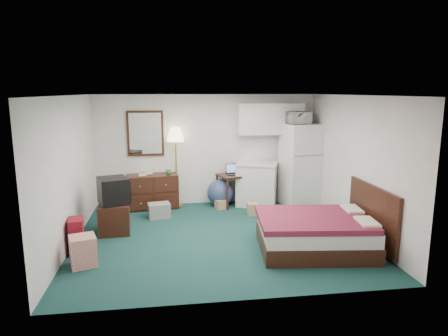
{
  "coord_description": "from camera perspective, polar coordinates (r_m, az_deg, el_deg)",
  "views": [
    {
      "loc": [
        -0.86,
        -6.75,
        2.57
      ],
      "look_at": [
        0.11,
        0.11,
        1.23
      ],
      "focal_mm": 32.0,
      "sensor_mm": 36.0,
      "label": 1
    }
  ],
  "objects": [
    {
      "name": "dresser",
      "position": [
        9.01,
        -10.2,
        -3.31
      ],
      "size": [
        1.16,
        0.64,
        0.76
      ],
      "primitive_type": null,
      "rotation": [
        0.0,
        0.0,
        0.12
      ],
      "color": "black",
      "rests_on": "floor"
    },
    {
      "name": "walls",
      "position": [
        6.93,
        -0.78,
        -0.04
      ],
      "size": [
        5.01,
        4.51,
        2.5
      ],
      "color": "white",
      "rests_on": "floor"
    },
    {
      "name": "cardboard_box_a",
      "position": [
        8.87,
        -0.41,
        -5.23
      ],
      "size": [
        0.29,
        0.26,
        0.2
      ],
      "primitive_type": null,
      "rotation": [
        0.0,
        0.0,
        0.31
      ],
      "color": "#A47D61",
      "rests_on": "floor"
    },
    {
      "name": "exercise_ball",
      "position": [
        9.07,
        -0.51,
        -3.53
      ],
      "size": [
        0.72,
        0.72,
        0.6
      ],
      "primitive_type": "sphere",
      "rotation": [
        0.0,
        0.0,
        -0.22
      ],
      "color": "navy",
      "rests_on": "floor"
    },
    {
      "name": "microwave",
      "position": [
        8.99,
        10.63,
        7.27
      ],
      "size": [
        0.52,
        0.33,
        0.34
      ],
      "primitive_type": "imported",
      "rotation": [
        0.0,
        0.0,
        0.12
      ],
      "color": "silver",
      "rests_on": "fridge"
    },
    {
      "name": "floor",
      "position": [
        7.28,
        -0.76,
        -9.75
      ],
      "size": [
        5.0,
        4.5,
        0.01
      ],
      "primitive_type": "cube",
      "color": "#0A2A29",
      "rests_on": "ground"
    },
    {
      "name": "floor_lamp",
      "position": [
        8.96,
        -6.85,
        0.08
      ],
      "size": [
        0.45,
        0.45,
        1.79
      ],
      "primitive_type": null,
      "rotation": [
        0.0,
        0.0,
        0.18
      ],
      "color": "gold",
      "rests_on": "floor"
    },
    {
      "name": "suitcase",
      "position": [
        6.91,
        -20.32,
        -9.06
      ],
      "size": [
        0.27,
        0.38,
        0.57
      ],
      "primitive_type": null,
      "rotation": [
        0.0,
        0.0,
        0.15
      ],
      "color": "maroon",
      "rests_on": "floor"
    },
    {
      "name": "retail_box",
      "position": [
        6.42,
        -19.48,
        -11.11
      ],
      "size": [
        0.46,
        0.46,
        0.46
      ],
      "primitive_type": null,
      "rotation": [
        0.0,
        0.0,
        0.31
      ],
      "color": "silver",
      "rests_on": "floor"
    },
    {
      "name": "file_bin",
      "position": [
        8.37,
        -9.25,
        -6.01
      ],
      "size": [
        0.48,
        0.39,
        0.3
      ],
      "primitive_type": null,
      "rotation": [
        0.0,
        0.0,
        0.17
      ],
      "color": "gray",
      "rests_on": "floor"
    },
    {
      "name": "fridge",
      "position": [
        9.19,
        10.85,
        0.45
      ],
      "size": [
        0.88,
        0.88,
        1.86
      ],
      "primitive_type": null,
      "rotation": [
        0.0,
        0.0,
        0.16
      ],
      "color": "silver",
      "rests_on": "floor"
    },
    {
      "name": "mirror",
      "position": [
        9.03,
        -11.16,
        4.89
      ],
      "size": [
        0.8,
        0.06,
        1.0
      ],
      "primitive_type": null,
      "color": "white",
      "rests_on": "walls"
    },
    {
      "name": "desk",
      "position": [
        9.07,
        1.15,
        -3.17
      ],
      "size": [
        0.72,
        0.72,
        0.72
      ],
      "primitive_type": null,
      "rotation": [
        0.0,
        0.0,
        0.34
      ],
      "color": "black",
      "rests_on": "floor"
    },
    {
      "name": "kitchen_counter",
      "position": [
        9.13,
        4.68,
        -2.38
      ],
      "size": [
        1.03,
        0.91,
        0.94
      ],
      "primitive_type": null,
      "rotation": [
        0.0,
        0.0,
        -0.34
      ],
      "color": "silver",
      "rests_on": "floor"
    },
    {
      "name": "upper_cabinets",
      "position": [
        9.14,
        6.65,
        6.98
      ],
      "size": [
        1.5,
        0.35,
        0.7
      ],
      "primitive_type": null,
      "color": "silver",
      "rests_on": "walls"
    },
    {
      "name": "laptop",
      "position": [
        8.97,
        1.45,
        -0.24
      ],
      "size": [
        0.35,
        0.29,
        0.23
      ],
      "primitive_type": null,
      "rotation": [
        0.0,
        0.0,
        0.08
      ],
      "color": "black",
      "rests_on": "desk"
    },
    {
      "name": "tv_stand",
      "position": [
        7.66,
        -15.38,
        -6.92
      ],
      "size": [
        0.58,
        0.63,
        0.54
      ],
      "primitive_type": null,
      "rotation": [
        0.0,
        0.0,
        0.07
      ],
      "color": "black",
      "rests_on": "floor"
    },
    {
      "name": "bed",
      "position": [
        6.76,
        12.86,
        -9.11
      ],
      "size": [
        1.92,
        1.58,
        0.57
      ],
      "primitive_type": null,
      "rotation": [
        0.0,
        0.0,
        -0.11
      ],
      "color": "maroon",
      "rests_on": "floor"
    },
    {
      "name": "cardboard_box_b",
      "position": [
        8.48,
        4.06,
        -5.83
      ],
      "size": [
        0.23,
        0.27,
        0.25
      ],
      "primitive_type": null,
      "rotation": [
        0.0,
        0.0,
        -0.07
      ],
      "color": "#A47D61",
      "rests_on": "floor"
    },
    {
      "name": "book_a",
      "position": [
        8.88,
        -12.12,
        -0.37
      ],
      "size": [
        0.16,
        0.04,
        0.22
      ],
      "primitive_type": "imported",
      "rotation": [
        0.0,
        0.0,
        0.15
      ],
      "color": "#A47D61",
      "rests_on": "dresser"
    },
    {
      "name": "crt_tv",
      "position": [
        7.57,
        -15.54,
        -3.13
      ],
      "size": [
        0.67,
        0.69,
        0.48
      ],
      "primitive_type": null,
      "rotation": [
        0.0,
        0.0,
        0.33
      ],
      "color": "black",
      "rests_on": "tv_stand"
    },
    {
      "name": "ceiling",
      "position": [
        6.81,
        -0.81,
        10.34
      ],
      "size": [
        5.0,
        4.5,
        0.01
      ],
      "primitive_type": "cube",
      "color": "white",
      "rests_on": "walls"
    },
    {
      "name": "book_b",
      "position": [
        9.01,
        -11.18,
        -0.21
      ],
      "size": [
        0.15,
        0.06,
        0.2
      ],
      "primitive_type": "imported",
      "rotation": [
        0.0,
        0.0,
        0.25
      ],
      "color": "#A47D61",
      "rests_on": "dresser"
    },
    {
      "name": "headboard",
      "position": [
        7.08,
        20.43,
        -6.35
      ],
      "size": [
        0.06,
        1.56,
        1.0
      ],
      "primitive_type": null,
      "color": "black",
      "rests_on": "walls"
    },
    {
      "name": "mug",
      "position": [
        8.9,
        -7.94,
        -0.51
      ],
      "size": [
        0.15,
        0.14,
        0.12
      ],
      "primitive_type": "imported",
      "rotation": [
        0.0,
        0.0,
        0.44
      ],
      "color": "#36792F",
      "rests_on": "dresser"
    }
  ]
}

